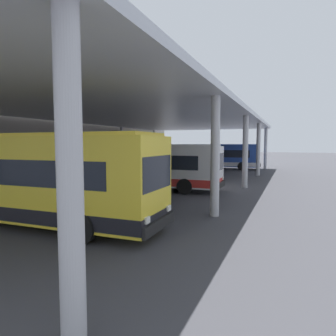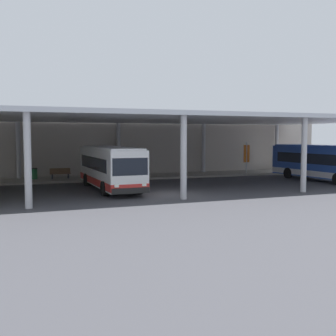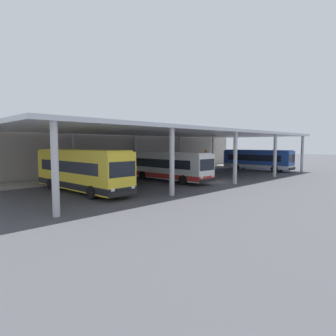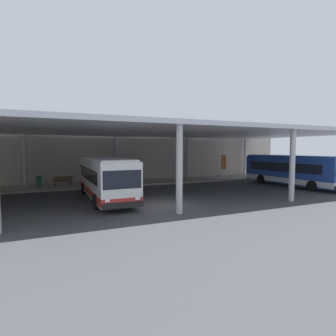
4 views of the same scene
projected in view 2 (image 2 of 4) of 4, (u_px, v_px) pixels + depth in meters
ground_plane at (169, 194)px, 28.66m from camera, size 200.00×200.00×0.00m
platform_kerb at (123, 177)px, 39.56m from camera, size 42.00×4.50×0.18m
station_building_facade at (115, 143)px, 42.34m from camera, size 48.00×1.60×6.52m
canopy_shelter at (144, 119)px, 33.37m from camera, size 40.00×17.00×5.55m
bus_second_bay at (110, 167)px, 30.96m from camera, size 2.80×10.55×3.17m
bus_middle_bay at (321, 162)px, 37.21m from camera, size 3.01×10.62×3.17m
bench_waiting at (60, 173)px, 37.47m from camera, size 1.80×0.45×0.92m
trash_bin at (34, 174)px, 36.91m from camera, size 0.52×0.52×0.98m
banner_sign at (247, 155)px, 43.37m from camera, size 0.70×0.12×3.20m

